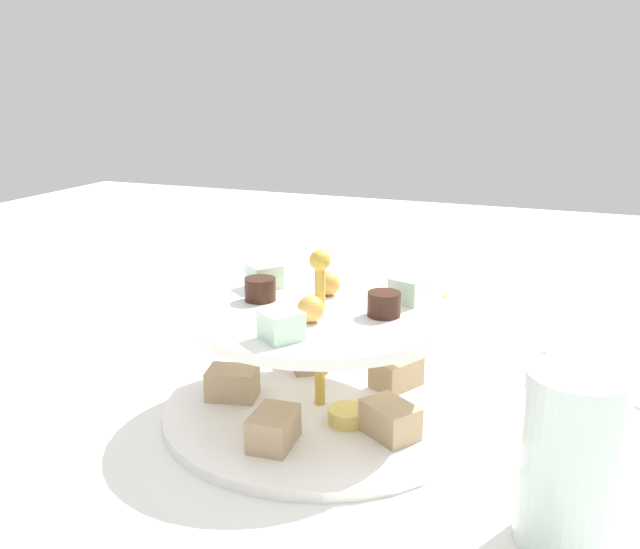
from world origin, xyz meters
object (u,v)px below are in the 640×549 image
(teacup_with_saucer, at_px, (424,311))
(butter_knife_right, at_px, (595,378))
(water_glass_tall_right, at_px, (570,460))
(tiered_serving_stand, at_px, (320,368))
(water_glass_short_left, at_px, (316,298))

(teacup_with_saucer, xyz_separation_m, butter_knife_right, (0.21, -0.09, -0.02))
(teacup_with_saucer, relative_size, butter_knife_right, 0.53)
(water_glass_tall_right, xyz_separation_m, teacup_with_saucer, (-0.19, 0.38, -0.04))
(butter_knife_right, bearing_deg, teacup_with_saucer, 27.55)
(tiered_serving_stand, height_order, water_glass_short_left, tiered_serving_stand)
(water_glass_short_left, relative_size, butter_knife_right, 0.41)
(tiered_serving_stand, distance_m, water_glass_tall_right, 0.26)
(water_glass_tall_right, bearing_deg, tiered_serving_stand, 152.97)
(water_glass_short_left, height_order, teacup_with_saucer, water_glass_short_left)
(water_glass_short_left, relative_size, teacup_with_saucer, 0.77)
(butter_knife_right, bearing_deg, water_glass_tall_right, 136.22)
(teacup_with_saucer, bearing_deg, tiered_serving_stand, -98.10)
(tiered_serving_stand, bearing_deg, water_glass_short_left, 112.90)
(water_glass_tall_right, height_order, water_glass_short_left, water_glass_tall_right)
(butter_knife_right, bearing_deg, tiered_serving_stand, 86.04)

